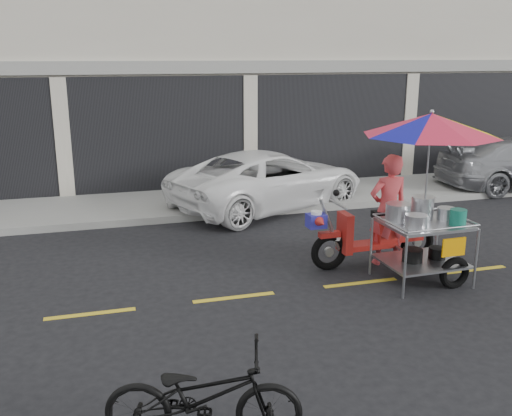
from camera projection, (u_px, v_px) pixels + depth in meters
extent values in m
plane|color=black|center=(360.00, 283.00, 8.75)|extent=(90.00, 90.00, 0.00)
cube|color=gray|center=(261.00, 196.00, 13.84)|extent=(45.00, 3.00, 0.15)
cube|color=beige|center=(216.00, 34.00, 17.46)|extent=(36.00, 8.00, 8.00)
cube|color=black|center=(250.00, 134.00, 14.38)|extent=(35.28, 0.06, 2.90)
cube|color=gray|center=(250.00, 67.00, 13.94)|extent=(36.00, 0.12, 0.30)
cube|color=gold|center=(360.00, 283.00, 8.75)|extent=(42.00, 0.10, 0.01)
imported|color=white|center=(269.00, 179.00, 12.94)|extent=(5.18, 3.87, 1.31)
imported|color=black|center=(203.00, 396.00, 5.06)|extent=(1.87, 1.07, 0.93)
torus|color=black|center=(329.00, 252.00, 9.22)|extent=(0.63, 0.14, 0.62)
torus|color=black|center=(417.00, 242.00, 9.70)|extent=(0.63, 0.14, 0.62)
cylinder|color=#9EA0A5|center=(329.00, 252.00, 9.22)|extent=(0.16, 0.07, 0.15)
cylinder|color=#9EA0A5|center=(417.00, 242.00, 9.70)|extent=(0.16, 0.07, 0.15)
cube|color=#B2221C|center=(330.00, 234.00, 9.15)|extent=(0.35, 0.14, 0.09)
cylinder|color=#9EA0A5|center=(330.00, 225.00, 9.10)|extent=(0.40, 0.07, 0.88)
cube|color=#B2221C|center=(345.00, 233.00, 9.23)|extent=(0.14, 0.38, 0.66)
cube|color=#B2221C|center=(371.00, 245.00, 9.43)|extent=(0.88, 0.33, 0.09)
cube|color=#B2221C|center=(398.00, 228.00, 9.51)|extent=(0.83, 0.31, 0.44)
cube|color=black|center=(394.00, 214.00, 9.41)|extent=(0.72, 0.28, 0.11)
cylinder|color=#9EA0A5|center=(338.00, 204.00, 9.06)|extent=(0.06, 0.60, 0.04)
sphere|color=black|center=(336.00, 193.00, 9.24)|extent=(0.11, 0.11, 0.11)
cylinder|color=white|center=(337.00, 238.00, 9.20)|extent=(0.14, 0.14, 0.05)
cube|color=navy|center=(316.00, 221.00, 9.01)|extent=(0.29, 0.25, 0.22)
cylinder|color=white|center=(316.00, 213.00, 8.98)|extent=(0.18, 0.18, 0.05)
cone|color=#B2221C|center=(321.00, 223.00, 8.83)|extent=(0.20, 0.25, 0.20)
torus|color=black|center=(454.00, 273.00, 8.51)|extent=(0.51, 0.12, 0.50)
cylinder|color=#9EA0A5|center=(405.00, 268.00, 8.08)|extent=(0.04, 0.04, 0.93)
cylinder|color=#9EA0A5|center=(371.00, 247.00, 8.99)|extent=(0.04, 0.04, 0.93)
cylinder|color=#9EA0A5|center=(476.00, 259.00, 8.43)|extent=(0.04, 0.04, 0.93)
cylinder|color=#9EA0A5|center=(437.00, 239.00, 9.34)|extent=(0.04, 0.04, 0.93)
cube|color=#9EA0A5|center=(421.00, 261.00, 8.75)|extent=(1.23, 1.02, 0.03)
cube|color=#9EA0A5|center=(424.00, 224.00, 8.59)|extent=(1.23, 1.02, 0.04)
cylinder|color=#9EA0A5|center=(444.00, 229.00, 8.12)|extent=(1.20, 0.06, 0.03)
cylinder|color=#9EA0A5|center=(407.00, 211.00, 9.03)|extent=(1.20, 0.06, 0.03)
cylinder|color=#9EA0A5|center=(389.00, 223.00, 8.40)|extent=(0.06, 0.98, 0.03)
cylinder|color=#9EA0A5|center=(458.00, 216.00, 8.75)|extent=(0.06, 0.98, 0.03)
cylinder|color=#9EA0A5|center=(404.00, 251.00, 9.20)|extent=(0.07, 0.82, 0.04)
cylinder|color=#9EA0A5|center=(406.00, 218.00, 9.06)|extent=(0.07, 0.82, 0.04)
cube|color=orange|center=(454.00, 247.00, 8.21)|extent=(0.38, 0.03, 0.27)
cylinder|color=#B7B7BC|center=(398.00, 213.00, 8.66)|extent=(0.39, 0.39, 0.24)
cylinder|color=#B7B7BC|center=(422.00, 208.00, 8.80)|extent=(0.35, 0.35, 0.31)
cylinder|color=#B7B7BC|center=(446.00, 214.00, 8.73)|extent=(0.28, 0.28, 0.16)
cylinder|color=#B7B7BC|center=(416.00, 222.00, 8.30)|extent=(0.33, 0.33, 0.17)
cylinder|color=#166F59|center=(458.00, 217.00, 8.41)|extent=(0.25, 0.25, 0.24)
cylinder|color=black|center=(412.00, 255.00, 8.67)|extent=(0.32, 0.32, 0.20)
cylinder|color=black|center=(437.00, 253.00, 8.80)|extent=(0.27, 0.27, 0.17)
cylinder|color=#9EA0A5|center=(427.00, 169.00, 8.49)|extent=(0.03, 0.03, 1.64)
sphere|color=#9EA0A5|center=(432.00, 112.00, 8.27)|extent=(0.07, 0.07, 0.07)
imported|color=#CE3F44|center=(388.00, 210.00, 9.36)|extent=(0.69, 0.46, 1.85)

